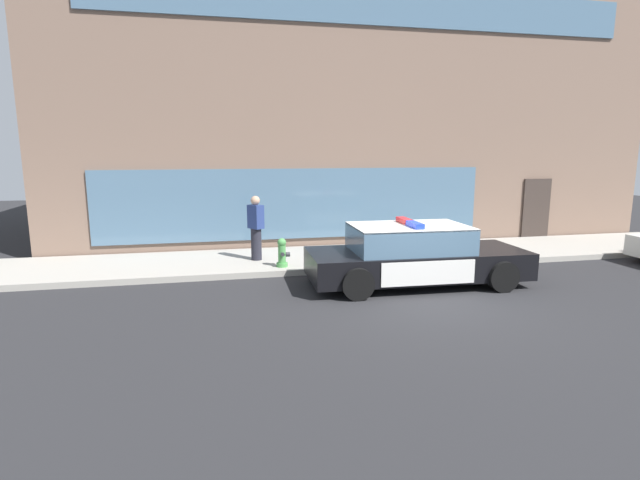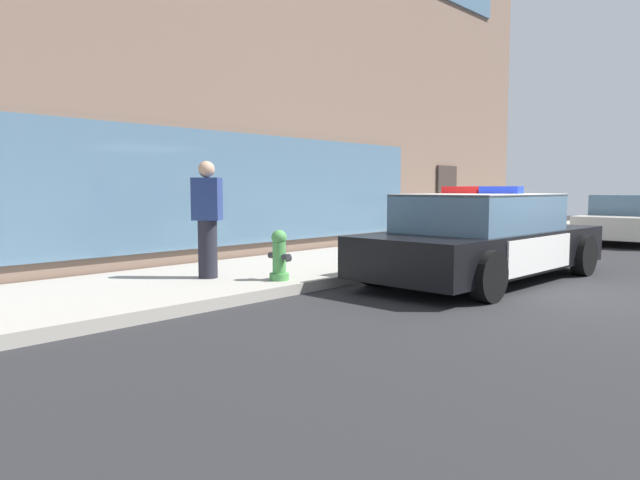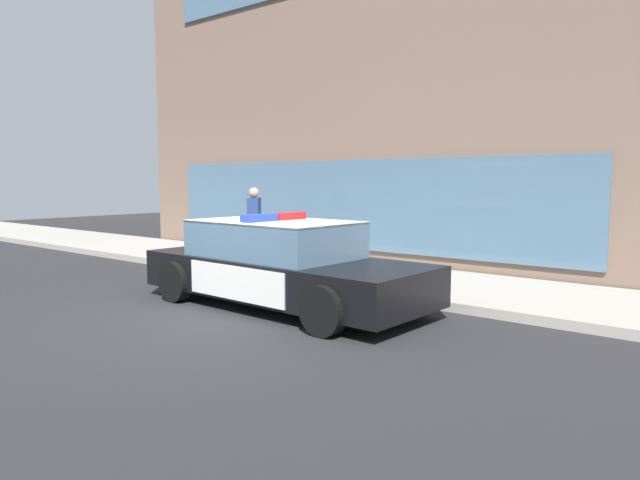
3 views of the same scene
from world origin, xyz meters
TOP-DOWN VIEW (x-y plane):
  - ground at (0.00, 0.00)m, footprint 48.00×48.00m
  - sidewalk at (0.00, 3.81)m, footprint 48.00×2.97m
  - storefront_building at (0.66, 10.72)m, footprint 19.43×10.84m
  - police_cruiser at (0.30, 1.01)m, footprint 4.99×2.19m
  - fire_hydrant at (-2.49, 2.76)m, footprint 0.34×0.39m
  - pedestrian_on_sidewalk at (-3.05, 3.69)m, footprint 0.44×0.48m

SIDE VIEW (x-z plane):
  - ground at x=0.00m, z-range 0.00..0.00m
  - sidewalk at x=0.00m, z-range 0.00..0.15m
  - fire_hydrant at x=-2.49m, z-range 0.14..0.86m
  - police_cruiser at x=0.30m, z-range -0.07..1.43m
  - pedestrian_on_sidewalk at x=-3.05m, z-range 0.16..1.87m
  - storefront_building at x=0.66m, z-range 0.00..9.96m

